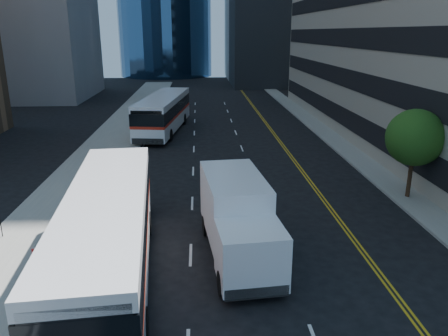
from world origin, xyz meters
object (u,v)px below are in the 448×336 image
Objects in this scene: bus_front at (108,232)px; box_truck at (238,219)px; street_tree at (415,138)px; bus_rear at (164,112)px.

bus_front is 5.28m from box_truck.
bus_front is at bearing -154.16° from street_tree.
bus_rear is 25.79m from box_truck.
street_tree reaches higher than box_truck.
street_tree is at bearing 25.24° from box_truck.
street_tree is 17.42m from bus_front.
bus_front is 1.89× the size of box_truck.
box_truck is at bearing -71.20° from bus_rear.
street_tree is at bearing -43.21° from bus_rear.
street_tree is 12.36m from box_truck.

